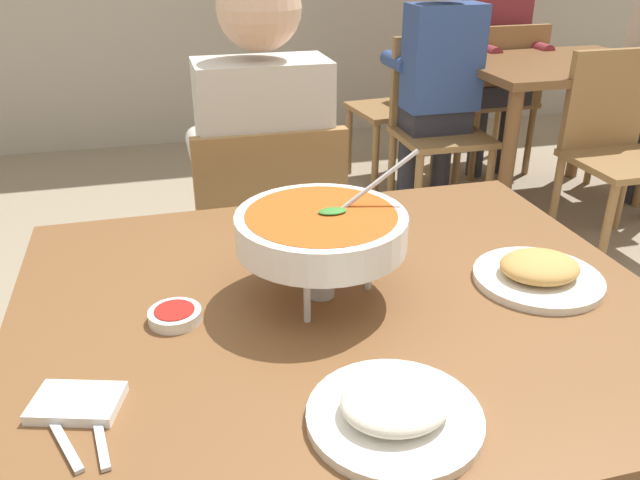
{
  "coord_description": "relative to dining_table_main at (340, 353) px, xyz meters",
  "views": [
    {
      "loc": [
        -0.29,
        -0.94,
        1.38
      ],
      "look_at": [
        0.0,
        0.15,
        0.83
      ],
      "focal_mm": 35.76,
      "sensor_mm": 36.0,
      "label": 1
    }
  ],
  "objects": [
    {
      "name": "fork_utensil",
      "position": [
        -0.46,
        -0.23,
        0.12
      ],
      "size": [
        0.08,
        0.16,
        0.01
      ],
      "primitive_type": "cube",
      "rotation": [
        0.0,
        0.0,
        0.39
      ],
      "color": "silver",
      "rests_on": "dining_table_main"
    },
    {
      "name": "dining_table_far",
      "position": [
        1.74,
        1.94,
        -0.03
      ],
      "size": [
        1.0,
        0.8,
        0.78
      ],
      "color": "brown",
      "rests_on": "ground_plane"
    },
    {
      "name": "napkin_folded",
      "position": [
        -0.44,
        -0.18,
        0.12
      ],
      "size": [
        0.14,
        0.11,
        0.02
      ],
      "primitive_type": "cube",
      "rotation": [
        0.0,
        0.0,
        -0.3
      ],
      "color": "white",
      "rests_on": "dining_table_main"
    },
    {
      "name": "patron_bg_middle",
      "position": [
        1.7,
        2.53,
        0.08
      ],
      "size": [
        0.4,
        0.45,
        1.31
      ],
      "color": "#2D2D38",
      "rests_on": "ground_plane"
    },
    {
      "name": "dining_table_main",
      "position": [
        0.0,
        0.0,
        0.0
      ],
      "size": [
        1.15,
        0.96,
        0.78
      ],
      "color": "brown",
      "rests_on": "ground_plane"
    },
    {
      "name": "chair_bg_middle",
      "position": [
        1.73,
        2.48,
        -0.15
      ],
      "size": [
        0.45,
        0.45,
        0.9
      ],
      "color": "olive",
      "rests_on": "ground_plane"
    },
    {
      "name": "rice_plate",
      "position": [
        -0.02,
        -0.32,
        0.14
      ],
      "size": [
        0.24,
        0.24,
        0.06
      ],
      "color": "white",
      "rests_on": "dining_table_main"
    },
    {
      "name": "chair_bg_left",
      "position": [
        1.11,
        2.03,
        -0.15
      ],
      "size": [
        0.45,
        0.45,
        0.9
      ],
      "color": "olive",
      "rests_on": "ground_plane"
    },
    {
      "name": "sauce_dish",
      "position": [
        -0.29,
        0.01,
        0.13
      ],
      "size": [
        0.09,
        0.09,
        0.02
      ],
      "color": "white",
      "rests_on": "dining_table_main"
    },
    {
      "name": "chair_diner_main",
      "position": [
        -0.0,
        0.77,
        -0.15
      ],
      "size": [
        0.44,
        0.44,
        0.9
      ],
      "color": "olive",
      "rests_on": "ground_plane"
    },
    {
      "name": "spoon_utensil",
      "position": [
        -0.41,
        -0.23,
        0.12
      ],
      "size": [
        0.04,
        0.17,
        0.01
      ],
      "primitive_type": "cube",
      "rotation": [
        0.0,
        0.0,
        0.16
      ],
      "color": "silver",
      "rests_on": "dining_table_main"
    },
    {
      "name": "chair_bg_corner",
      "position": [
        1.15,
        2.51,
        -0.15
      ],
      "size": [
        0.48,
        0.48,
        0.9
      ],
      "color": "olive",
      "rests_on": "ground_plane"
    },
    {
      "name": "curry_bowl",
      "position": [
        -0.03,
        0.03,
        0.24
      ],
      "size": [
        0.33,
        0.3,
        0.26
      ],
      "color": "silver",
      "rests_on": "dining_table_main"
    },
    {
      "name": "appetizer_plate",
      "position": [
        0.38,
        -0.03,
        0.14
      ],
      "size": [
        0.24,
        0.24,
        0.06
      ],
      "color": "white",
      "rests_on": "dining_table_main"
    },
    {
      "name": "chair_bg_window",
      "position": [
        1.74,
        1.45,
        -0.15
      ],
      "size": [
        0.44,
        0.44,
        0.9
      ],
      "color": "olive",
      "rests_on": "ground_plane"
    },
    {
      "name": "diner_main",
      "position": [
        0.0,
        0.8,
        0.08
      ],
      "size": [
        0.4,
        0.45,
        1.31
      ],
      "color": "#2D2D38",
      "rests_on": "ground_plane"
    },
    {
      "name": "patron_bg_left",
      "position": [
        1.1,
        2.01,
        0.08
      ],
      "size": [
        0.4,
        0.45,
        1.31
      ],
      "color": "#2D2D38",
      "rests_on": "ground_plane"
    }
  ]
}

